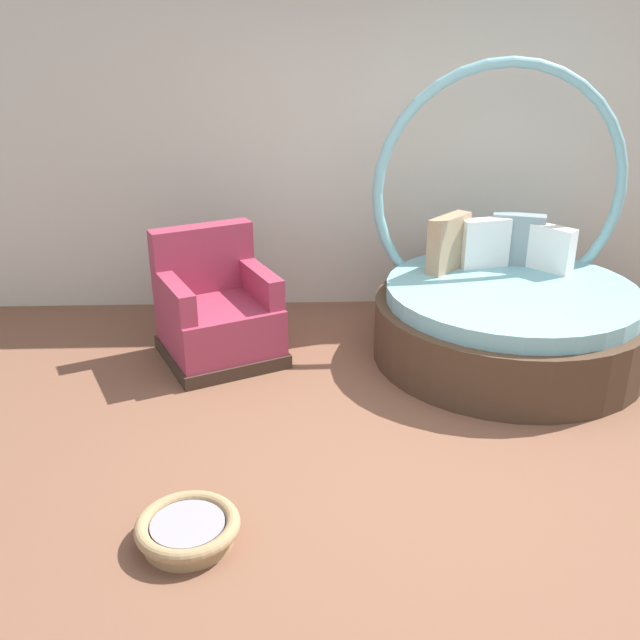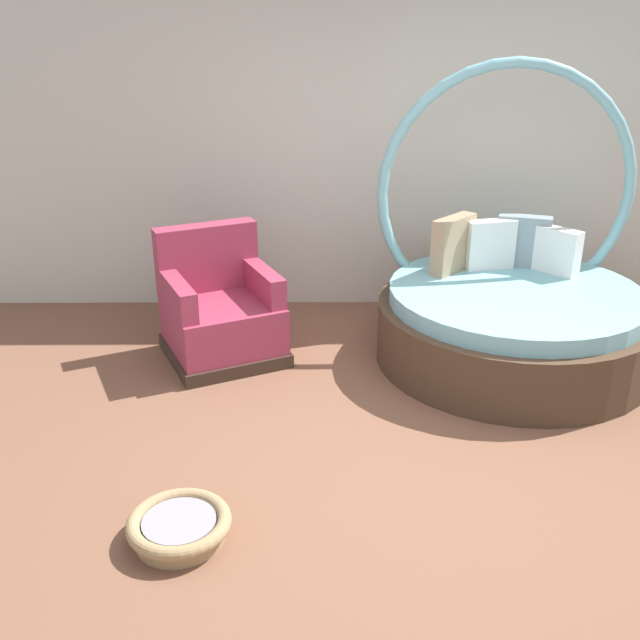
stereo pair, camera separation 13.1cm
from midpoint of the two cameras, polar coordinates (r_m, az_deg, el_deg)
ground_plane at (r=4.20m, az=6.11°, el=-11.33°), size 8.00×8.00×0.02m
back_wall at (r=6.10m, az=3.32°, el=13.90°), size 8.00×0.12×2.77m
round_daybed at (r=5.45m, az=14.01°, el=1.22°), size 1.97×1.97×2.10m
red_armchair at (r=5.33m, az=-8.93°, el=0.43°), size 1.06×1.06×0.94m
pet_basket at (r=3.67m, az=-11.54°, el=-16.04°), size 0.51×0.51×0.13m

